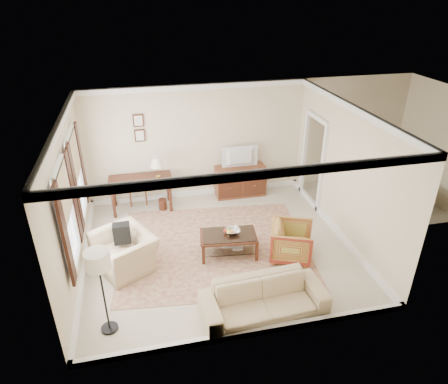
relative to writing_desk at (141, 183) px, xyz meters
name	(u,v)px	position (x,y,z in m)	size (l,w,h in m)	color
room_shell	(217,137)	(1.47, -2.03, 1.76)	(5.51, 5.01, 2.91)	beige
annex_bedroom	(380,188)	(5.96, -0.88, -0.37)	(3.00, 2.70, 2.90)	beige
window_front	(67,216)	(-1.23, -2.73, 0.84)	(0.12, 1.56, 1.80)	#CCB284
window_rear	(77,176)	(-1.23, -1.13, 0.84)	(0.12, 1.56, 1.80)	#CCB284
doorway	(313,162)	(4.18, -0.53, 0.37)	(0.10, 1.12, 2.25)	white
rug	(214,247)	(1.40, -2.00, -0.70)	(3.88, 3.33, 0.01)	maroon
writing_desk	(141,183)	(0.00, 0.00, 0.00)	(1.50, 0.75, 0.82)	#452013
desk_chair	(137,184)	(-0.09, 0.35, -0.18)	(0.45, 0.45, 1.05)	brown
desk_lamp	(157,168)	(0.43, 0.00, 0.36)	(0.32, 0.32, 0.50)	silver
framed_prints	(139,128)	(0.10, 0.44, 1.23)	(0.25, 0.04, 0.68)	#452013
sideboard	(240,181)	(2.54, 0.20, -0.31)	(1.29, 0.50, 0.79)	brown
tv	(241,151)	(2.54, 0.18, 0.53)	(0.89, 0.51, 0.12)	black
coffee_table	(229,239)	(1.64, -2.29, -0.34)	(1.19, 0.78, 0.48)	#452013
fruit_bowl	(233,230)	(1.74, -2.24, -0.18)	(0.42, 0.42, 0.10)	silver
book_a	(223,243)	(1.54, -2.17, -0.52)	(0.28, 0.04, 0.38)	brown
book_b	(233,246)	(1.73, -2.29, -0.53)	(0.28, 0.03, 0.38)	brown
striped_armchair	(292,240)	(2.85, -2.68, -0.30)	(0.80, 0.75, 0.83)	maroon
club_armchair	(124,246)	(-0.42, -2.26, -0.22)	(1.13, 0.74, 0.99)	tan
backpack	(122,232)	(-0.44, -2.15, 0.03)	(0.32, 0.22, 0.40)	black
sofa	(264,294)	(1.83, -4.06, -0.30)	(2.09, 0.61, 0.82)	tan
floor_lamp	(98,266)	(-0.71, -3.85, 0.57)	(0.38, 0.38, 1.53)	black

